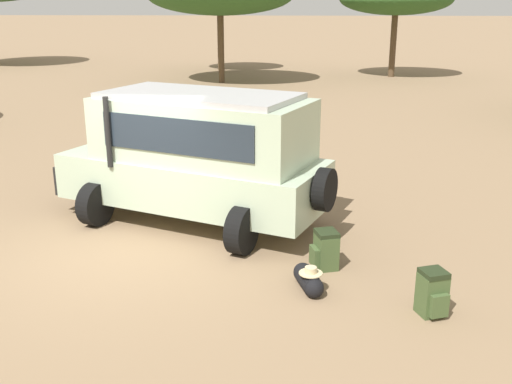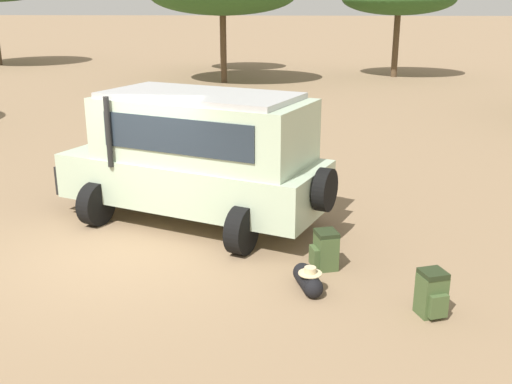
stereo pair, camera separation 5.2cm
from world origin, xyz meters
The scene contains 6 objects.
ground_plane centered at (0.00, 0.00, 0.00)m, with size 320.00×320.00×0.00m, color #8C7051.
safari_vehicle centered at (1.04, 1.64, 1.29)m, with size 5.40×3.79×2.44m.
backpack_beside_front_wheel centered at (3.33, -0.28, 0.30)m, with size 0.47×0.45×0.61m.
backpack_cluster_center centered at (4.67, -1.67, 0.31)m, with size 0.42×0.47×0.63m.
duffel_bag_low_black_case centered at (3.05, -1.04, 0.15)m, with size 0.43×0.80×0.39m.
acacia_tree_centre_back centered at (-1.56, 27.40, 3.78)m, with size 4.73×4.62×4.51m.
Camera 2 is at (2.82, -8.91, 4.00)m, focal length 42.00 mm.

